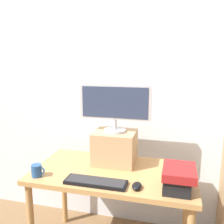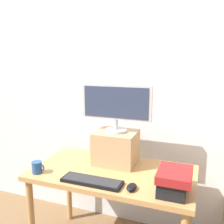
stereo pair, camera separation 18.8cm
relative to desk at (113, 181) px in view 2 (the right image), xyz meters
The scene contains 8 objects.
back_wall 0.83m from the desk, 90.00° to the left, with size 7.00×0.08×2.60m.
desk is the anchor object (origin of this frame).
riser_box 0.27m from the desk, 101.17° to the left, with size 0.33×0.28×0.26m.
computer_monitor 0.59m from the desk, 101.28° to the left, with size 0.57×0.17×0.38m.
keyboard 0.26m from the desk, 106.60° to the right, with size 0.43×0.13×0.02m.
computer_mouse 0.33m from the desk, 46.64° to the right, with size 0.06×0.10×0.04m.
book_stack 0.53m from the desk, 19.89° to the right, with size 0.21×0.26×0.15m.
coffee_mug 0.58m from the desk, 155.70° to the right, with size 0.10×0.08×0.09m.
Camera 2 is at (0.61, -1.66, 1.55)m, focal length 40.00 mm.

